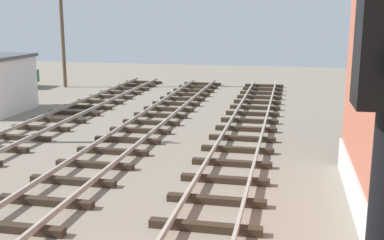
# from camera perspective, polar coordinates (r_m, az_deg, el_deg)

# --- Properties ---
(parked_car_green) EXTENTS (4.20, 2.04, 1.76)m
(parked_car_green) POSITION_cam_1_polar(r_m,az_deg,el_deg) (33.66, -21.66, 5.19)
(parked_car_green) COLOR #1E6B38
(parked_car_green) RESTS_ON ground
(utility_pole_far) EXTENTS (1.80, 0.24, 9.34)m
(utility_pole_far) POSITION_cam_1_polar(r_m,az_deg,el_deg) (32.21, -15.35, 12.41)
(utility_pole_far) COLOR brown
(utility_pole_far) RESTS_ON ground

